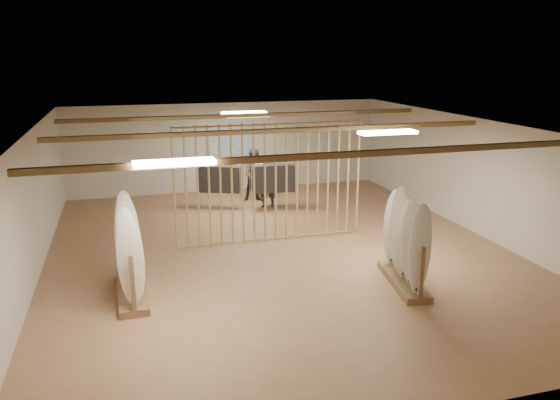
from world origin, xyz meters
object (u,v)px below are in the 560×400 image
object	(u,v)px
rack_right	(405,254)
clothing_rack_b	(273,178)
rack_left	(130,263)
clothing_rack_a	(220,179)
shopper_a	(267,178)
shopper_b	(255,172)

from	to	relation	value
rack_right	clothing_rack_b	bearing A→B (deg)	109.65
rack_left	rack_right	size ratio (longest dim) A/B	1.02
rack_left	clothing_rack_b	size ratio (longest dim) A/B	1.42
clothing_rack_a	shopper_a	size ratio (longest dim) A/B	0.78
rack_left	shopper_a	distance (m)	6.42
rack_right	shopper_b	bearing A→B (deg)	110.60
shopper_a	clothing_rack_b	bearing A→B (deg)	111.41
rack_left	clothing_rack_a	size ratio (longest dim) A/B	1.47
rack_left	rack_right	distance (m)	5.12
rack_right	shopper_b	distance (m)	6.86
clothing_rack_a	shopper_b	distance (m)	1.27
shopper_a	rack_left	bearing A→B (deg)	49.66
clothing_rack_b	shopper_b	xyz separation A→B (m)	(-0.28, 0.97, 0.00)
rack_left	clothing_rack_a	bearing A→B (deg)	62.68
clothing_rack_a	shopper_b	xyz separation A→B (m)	(1.16, 0.51, 0.03)
clothing_rack_b	shopper_a	xyz separation A→B (m)	(-0.11, 0.25, -0.04)
clothing_rack_a	rack_right	bearing A→B (deg)	-45.08
rack_left	shopper_b	distance (m)	6.91
rack_right	shopper_a	xyz separation A→B (m)	(-1.11, 6.01, 0.25)
shopper_b	clothing_rack_a	bearing A→B (deg)	-144.70
rack_right	shopper_b	size ratio (longest dim) A/B	1.07
clothing_rack_b	shopper_b	world-z (taller)	shopper_b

